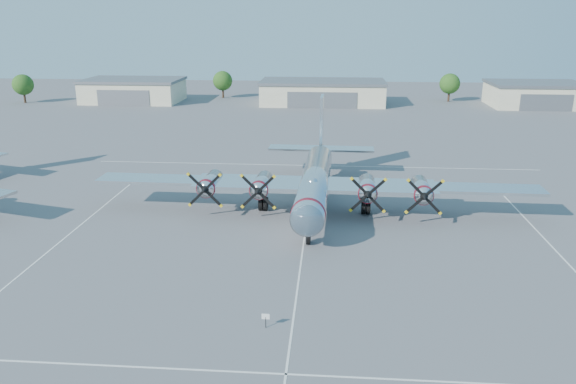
# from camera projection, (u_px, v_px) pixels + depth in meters

# --- Properties ---
(ground) EXTENTS (260.00, 260.00, 0.00)m
(ground) POSITION_uv_depth(u_px,v_px,m) (305.00, 233.00, 52.89)
(ground) COLOR #575759
(ground) RESTS_ON ground
(parking_lines) EXTENTS (60.00, 50.08, 0.01)m
(parking_lines) POSITION_uv_depth(u_px,v_px,m) (304.00, 240.00, 51.22)
(parking_lines) COLOR silver
(parking_lines) RESTS_ON ground
(hangar_west) EXTENTS (22.60, 14.60, 5.40)m
(hangar_west) POSITION_uv_depth(u_px,v_px,m) (134.00, 90.00, 133.42)
(hangar_west) COLOR beige
(hangar_west) RESTS_ON ground
(hangar_center) EXTENTS (28.60, 14.60, 5.40)m
(hangar_center) POSITION_uv_depth(u_px,v_px,m) (323.00, 92.00, 130.04)
(hangar_center) COLOR beige
(hangar_center) RESTS_ON ground
(hangar_east) EXTENTS (20.60, 14.60, 5.40)m
(hangar_east) POSITION_uv_depth(u_px,v_px,m) (536.00, 94.00, 126.44)
(hangar_east) COLOR beige
(hangar_east) RESTS_ON ground
(tree_far_west) EXTENTS (4.80, 4.80, 6.64)m
(tree_far_west) POSITION_uv_depth(u_px,v_px,m) (23.00, 85.00, 131.07)
(tree_far_west) COLOR #382619
(tree_far_west) RESTS_ON ground
(tree_west) EXTENTS (4.80, 4.80, 6.64)m
(tree_west) POSITION_uv_depth(u_px,v_px,m) (223.00, 81.00, 139.11)
(tree_west) COLOR #382619
(tree_west) RESTS_ON ground
(tree_east) EXTENTS (4.80, 4.80, 6.64)m
(tree_east) POSITION_uv_depth(u_px,v_px,m) (450.00, 84.00, 133.08)
(tree_east) COLOR #382619
(tree_east) RESTS_ON ground
(main_bomber_b29) EXTENTS (46.07, 32.10, 10.03)m
(main_bomber_b29) POSITION_uv_depth(u_px,v_px,m) (315.00, 206.00, 60.34)
(main_bomber_b29) COLOR silver
(main_bomber_b29) RESTS_ON ground
(info_placard) EXTENTS (0.53, 0.06, 1.01)m
(info_placard) POSITION_uv_depth(u_px,v_px,m) (266.00, 318.00, 36.54)
(info_placard) COLOR black
(info_placard) RESTS_ON ground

